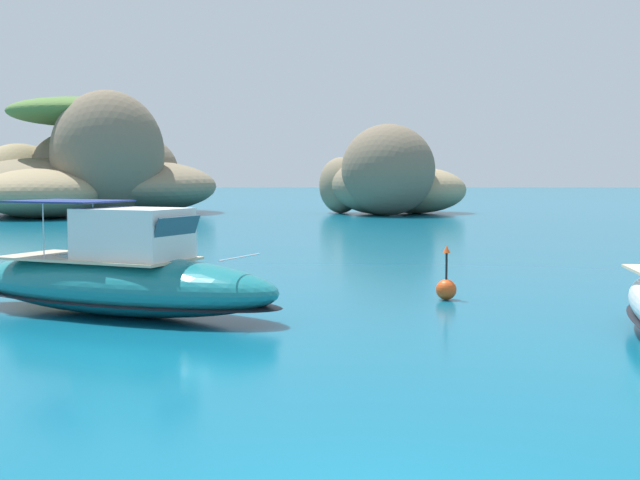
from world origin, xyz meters
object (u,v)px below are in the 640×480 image
Objects in this scene: channel_buoy at (446,288)px; islet_large at (88,173)px; motorboat_teal at (121,279)px; islet_small at (389,181)px.

islet_large is at bearing 115.68° from channel_buoy.
channel_buoy is (8.22, 2.43, -0.54)m from motorboat_teal.
channel_buoy is (-2.07, -47.96, -2.44)m from islet_small.
islet_large is 53.07m from motorboat_teal.
islet_large is 53.80m from channel_buoy.
islet_large is 25.36m from islet_small.
channel_buoy is at bearing -64.32° from islet_large.
islet_small is at bearing 87.53° from channel_buoy.
islet_large is at bearing 178.99° from islet_small.
islet_large is at bearing 106.50° from motorboat_teal.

